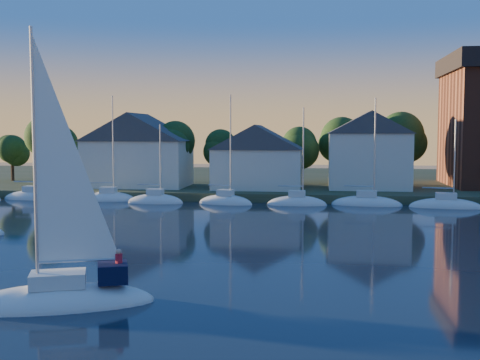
% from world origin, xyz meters
% --- Properties ---
extents(shoreline_land, '(160.00, 50.00, 2.00)m').
position_xyz_m(shoreline_land, '(0.00, 75.00, 0.00)').
color(shoreline_land, '#323F25').
rests_on(shoreline_land, ground).
extents(wooden_dock, '(120.00, 3.00, 1.00)m').
position_xyz_m(wooden_dock, '(0.00, 52.00, 0.00)').
color(wooden_dock, brown).
rests_on(wooden_dock, ground).
extents(clubhouse_west, '(13.65, 9.45, 9.64)m').
position_xyz_m(clubhouse_west, '(-22.00, 58.00, 5.93)').
color(clubhouse_west, silver).
rests_on(clubhouse_west, shoreline_land).
extents(clubhouse_centre, '(11.55, 8.40, 8.08)m').
position_xyz_m(clubhouse_centre, '(-6.00, 57.00, 5.13)').
color(clubhouse_centre, silver).
rests_on(clubhouse_centre, shoreline_land).
extents(clubhouse_east, '(10.50, 8.40, 9.80)m').
position_xyz_m(clubhouse_east, '(8.00, 59.00, 6.00)').
color(clubhouse_east, silver).
rests_on(clubhouse_east, shoreline_land).
extents(tree_line, '(93.40, 5.40, 8.90)m').
position_xyz_m(tree_line, '(2.00, 63.00, 7.18)').
color(tree_line, '#3D2A1B').
rests_on(tree_line, shoreline_land).
extents(moored_fleet, '(79.50, 2.40, 12.05)m').
position_xyz_m(moored_fleet, '(-4.00, 49.00, 0.10)').
color(moored_fleet, silver).
rests_on(moored_fleet, ground).
extents(hero_sailboat, '(9.55, 5.94, 14.18)m').
position_xyz_m(hero_sailboat, '(-10.23, 7.69, 0.59)').
color(hero_sailboat, silver).
rests_on(hero_sailboat, ground).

